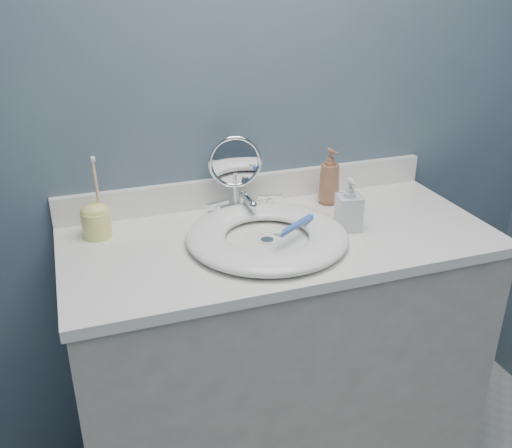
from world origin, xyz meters
name	(u,v)px	position (x,y,z in m)	size (l,w,h in m)	color
back_wall	(249,102)	(0.00, 1.25, 1.20)	(2.20, 0.02, 2.40)	#46536A
vanity_cabinet	(277,363)	(0.00, 0.97, 0.42)	(1.20, 0.55, 0.85)	#B7B2A7
countertop	(280,240)	(0.00, 0.97, 0.86)	(1.22, 0.57, 0.03)	white
backsplash	(251,188)	(0.00, 1.24, 0.93)	(1.22, 0.02, 0.09)	white
basin	(267,236)	(-0.05, 0.94, 0.90)	(0.45, 0.45, 0.04)	white
drain	(267,241)	(-0.05, 0.94, 0.88)	(0.04, 0.04, 0.01)	silver
faucet	(245,206)	(-0.05, 1.14, 0.91)	(0.25, 0.13, 0.07)	silver
makeup_mirror	(235,171)	(-0.07, 1.18, 1.01)	(0.16, 0.09, 0.24)	silver
soap_bottle_amber	(330,177)	(0.23, 1.15, 0.97)	(0.07, 0.07, 0.18)	#905C41
soap_bottle_clear	(349,204)	(0.20, 0.95, 0.96)	(0.07, 0.07, 0.15)	silver
toothbrush_holder	(96,219)	(-0.49, 1.14, 0.93)	(0.08, 0.08, 0.23)	#ECE976
toothbrush_lying	(295,226)	(0.02, 0.93, 0.92)	(0.15, 0.11, 0.02)	blue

